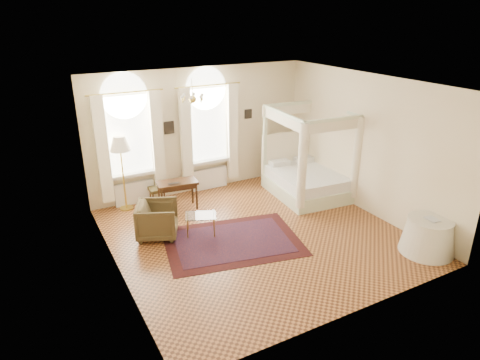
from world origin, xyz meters
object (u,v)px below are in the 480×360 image
object	(u,v)px
armchair	(157,220)
floor_lamp	(120,147)
canopy_bed	(307,176)
nightstand	(289,166)
coffee_table	(201,217)
side_table	(428,236)
writing_desk	(177,186)
stool	(157,191)

from	to	relation	value
armchair	floor_lamp	distance (m)	2.11
canopy_bed	nightstand	world-z (taller)	canopy_bed
armchair	coffee_table	xyz separation A→B (m)	(0.86, -0.35, 0.02)
canopy_bed	side_table	bearing A→B (deg)	-83.57
writing_desk	armchair	bearing A→B (deg)	-128.73
nightstand	writing_desk	bearing A→B (deg)	-170.65
coffee_table	stool	bearing A→B (deg)	99.94
nightstand	writing_desk	world-z (taller)	writing_desk
writing_desk	stool	size ratio (longest dim) A/B	2.33
writing_desk	armchair	world-z (taller)	armchair
coffee_table	side_table	distance (m)	4.74
armchair	side_table	size ratio (longest dim) A/B	0.80
stool	coffee_table	size ratio (longest dim) A/B	0.55
nightstand	armchair	distance (m)	4.93
side_table	stool	bearing A→B (deg)	130.14
stool	coffee_table	world-z (taller)	coffee_table
coffee_table	armchair	bearing A→B (deg)	157.89
nightstand	side_table	bearing A→B (deg)	-90.00
stool	floor_lamp	size ratio (longest dim) A/B	0.24
coffee_table	writing_desk	bearing A→B (deg)	89.36
canopy_bed	coffee_table	world-z (taller)	canopy_bed
nightstand	coffee_table	xyz separation A→B (m)	(-3.75, -2.06, 0.11)
canopy_bed	side_table	world-z (taller)	canopy_bed
canopy_bed	writing_desk	world-z (taller)	canopy_bed
floor_lamp	canopy_bed	bearing A→B (deg)	-17.59
nightstand	side_table	size ratio (longest dim) A/B	0.56
stool	armchair	size ratio (longest dim) A/B	0.51
canopy_bed	floor_lamp	distance (m)	4.82
canopy_bed	stool	bearing A→B (deg)	160.31
canopy_bed	nightstand	xyz separation A→B (m)	(0.40, 1.42, -0.22)
nightstand	armchair	xyz separation A→B (m)	(-4.62, -1.71, 0.09)
canopy_bed	stool	xyz separation A→B (m)	(-3.70, 1.32, -0.16)
canopy_bed	writing_desk	bearing A→B (deg)	166.44
armchair	floor_lamp	xyz separation A→B (m)	(-0.26, 1.71, 1.21)
coffee_table	side_table	bearing A→B (deg)	-37.61
armchair	coffee_table	size ratio (longest dim) A/B	1.08
nightstand	armchair	size ratio (longest dim) A/B	0.70
writing_desk	armchair	distance (m)	1.43
nightstand	coffee_table	world-z (taller)	nightstand
nightstand	floor_lamp	world-z (taller)	floor_lamp
canopy_bed	writing_desk	xyz separation A→B (m)	(-3.34, 0.81, 0.10)
armchair	canopy_bed	bearing A→B (deg)	-62.12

